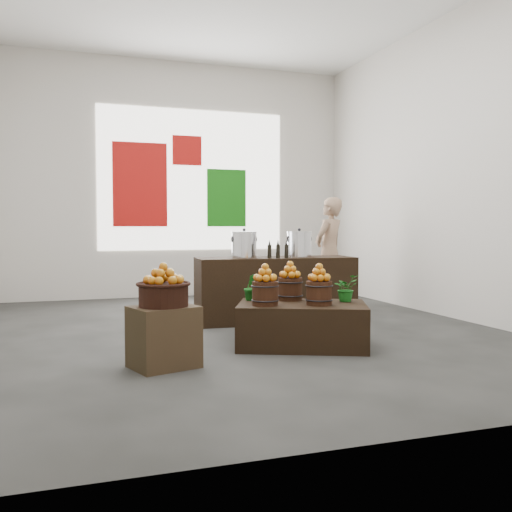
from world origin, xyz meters
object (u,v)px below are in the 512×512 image
object	(u,v)px
crate	(164,337)
wicker_basket	(164,295)
counter	(275,289)
display_table	(302,325)
shopper	(329,251)
stock_pot_left	(244,245)
stock_pot_center	(299,245)

from	to	relation	value
crate	wicker_basket	xyz separation A→B (m)	(0.00, 0.00, 0.36)
crate	counter	size ratio (longest dim) A/B	0.26
crate	display_table	xyz separation A→B (m)	(1.45, 0.39, -0.04)
counter	shopper	world-z (taller)	shopper
display_table	stock_pot_left	distance (m)	1.73
crate	stock_pot_center	distance (m)	2.88
wicker_basket	stock_pot_left	size ratio (longest dim) A/B	1.37
crate	shopper	xyz separation A→B (m)	(3.06, 3.09, 0.56)
stock_pot_left	shopper	world-z (taller)	shopper
stock_pot_left	stock_pot_center	bearing A→B (deg)	-4.25
wicker_basket	display_table	xyz separation A→B (m)	(1.45, 0.39, -0.40)
stock_pot_left	stock_pot_center	size ratio (longest dim) A/B	1.00
counter	shopper	distance (m)	1.82
wicker_basket	shopper	size ratio (longest dim) A/B	0.26
crate	stock_pot_left	size ratio (longest dim) A/B	1.71
counter	stock_pot_center	size ratio (longest dim) A/B	6.47
stock_pot_center	shopper	size ratio (longest dim) A/B	0.19
display_table	stock_pot_center	distance (m)	1.78
counter	stock_pot_center	world-z (taller)	stock_pot_center
display_table	stock_pot_left	size ratio (longest dim) A/B	4.10
counter	stock_pot_center	distance (m)	0.64
counter	crate	bearing A→B (deg)	-127.97
crate	stock_pot_center	size ratio (longest dim) A/B	1.71
wicker_basket	counter	xyz separation A→B (m)	(1.74, 1.91, -0.21)
counter	stock_pot_left	distance (m)	0.69
wicker_basket	stock_pot_left	world-z (taller)	stock_pot_left
shopper	stock_pot_center	bearing A→B (deg)	16.60
crate	wicker_basket	bearing A→B (deg)	0.00
counter	stock_pot_left	size ratio (longest dim) A/B	6.47
crate	stock_pot_left	bearing A→B (deg)	55.59
crate	wicker_basket	size ratio (longest dim) A/B	1.25
wicker_basket	counter	distance (m)	2.59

